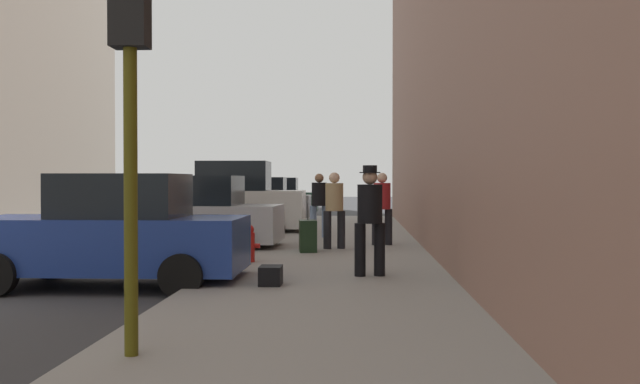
# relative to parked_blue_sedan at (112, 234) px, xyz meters

# --- Properties ---
(sidewalk) EXTENTS (4.00, 40.00, 0.15)m
(sidewalk) POSITION_rel_parked_blue_sedan_xyz_m (3.35, -0.55, -0.77)
(sidewalk) COLOR gray
(sidewalk) RESTS_ON ground_plane
(parked_blue_sedan) EXTENTS (4.20, 2.07, 1.79)m
(parked_blue_sedan) POSITION_rel_parked_blue_sedan_xyz_m (0.00, 0.00, 0.00)
(parked_blue_sedan) COLOR navy
(parked_blue_sedan) RESTS_ON ground_plane
(parked_silver_sedan) EXTENTS (4.26, 2.18, 1.79)m
(parked_silver_sedan) POSITION_rel_parked_blue_sedan_xyz_m (-0.00, 5.39, 0.00)
(parked_silver_sedan) COLOR #B7BABF
(parked_silver_sedan) RESTS_ON ground_plane
(parked_white_van) EXTENTS (4.62, 2.11, 2.25)m
(parked_white_van) POSITION_rel_parked_blue_sedan_xyz_m (-0.00, 10.28, 0.18)
(parked_white_van) COLOR silver
(parked_white_van) RESTS_ON ground_plane
(parked_gray_coupe) EXTENTS (4.22, 2.10, 1.79)m
(parked_gray_coupe) POSITION_rel_parked_blue_sedan_xyz_m (-0.00, 16.07, 0.00)
(parked_gray_coupe) COLOR slate
(parked_gray_coupe) RESTS_ON ground_plane
(parked_dark_green_sedan) EXTENTS (4.23, 2.12, 1.79)m
(parked_dark_green_sedan) POSITION_rel_parked_blue_sedan_xyz_m (-0.00, 21.54, 0.00)
(parked_dark_green_sedan) COLOR #193828
(parked_dark_green_sedan) RESTS_ON ground_plane
(fire_hydrant) EXTENTS (0.42, 0.22, 0.70)m
(fire_hydrant) POSITION_rel_parked_blue_sedan_xyz_m (1.80, 2.32, -0.35)
(fire_hydrant) COLOR red
(fire_hydrant) RESTS_ON sidewalk
(traffic_light) EXTENTS (0.32, 0.32, 3.60)m
(traffic_light) POSITION_rel_parked_blue_sedan_xyz_m (1.85, -4.82, 1.91)
(traffic_light) COLOR #514C0F
(traffic_light) RESTS_ON sidewalk
(pedestrian_in_tan_coat) EXTENTS (0.53, 0.49, 1.71)m
(pedestrian_in_tan_coat) POSITION_rel_parked_blue_sedan_xyz_m (3.33, 4.96, 0.26)
(pedestrian_in_tan_coat) COLOR black
(pedestrian_in_tan_coat) RESTS_ON sidewalk
(pedestrian_with_fedora) EXTENTS (0.53, 0.48, 1.78)m
(pedestrian_with_fedora) POSITION_rel_parked_blue_sedan_xyz_m (4.04, 0.45, 0.29)
(pedestrian_with_fedora) COLOR black
(pedestrian_with_fedora) RESTS_ON sidewalk
(pedestrian_in_red_jacket) EXTENTS (0.53, 0.49, 1.71)m
(pedestrian_in_red_jacket) POSITION_rel_parked_blue_sedan_xyz_m (4.44, 5.92, 0.26)
(pedestrian_in_red_jacket) COLOR black
(pedestrian_in_red_jacket) RESTS_ON sidewalk
(pedestrian_in_jeans) EXTENTS (0.50, 0.41, 1.71)m
(pedestrian_in_jeans) POSITION_rel_parked_blue_sedan_xyz_m (2.83, 8.03, 0.26)
(pedestrian_in_jeans) COLOR #728CB2
(pedestrian_in_jeans) RESTS_ON sidewalk
(rolling_suitcase) EXTENTS (0.43, 0.60, 1.04)m
(rolling_suitcase) POSITION_rel_parked_blue_sedan_xyz_m (2.79, 4.24, -0.36)
(rolling_suitcase) COLOR black
(rolling_suitcase) RESTS_ON sidewalk
(duffel_bag) EXTENTS (0.32, 0.44, 0.28)m
(duffel_bag) POSITION_rel_parked_blue_sedan_xyz_m (2.57, -0.60, -0.56)
(duffel_bag) COLOR black
(duffel_bag) RESTS_ON sidewalk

